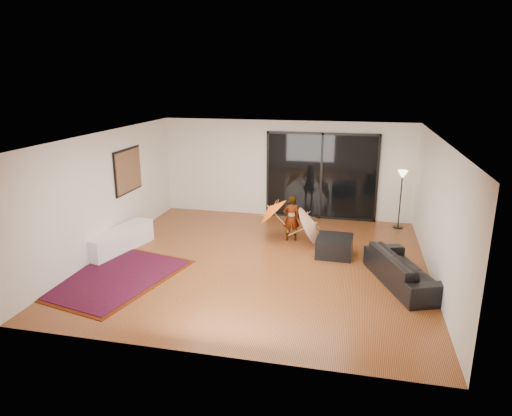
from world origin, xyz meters
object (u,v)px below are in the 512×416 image
(ottoman, at_px, (334,246))
(child, at_px, (291,218))
(sofa, at_px, (405,269))
(media_console, at_px, (120,240))

(ottoman, xyz_separation_m, child, (-1.09, 0.78, 0.34))
(sofa, bearing_deg, ottoman, 28.18)
(sofa, bearing_deg, media_console, 64.61)
(media_console, bearing_deg, sofa, 9.29)
(sofa, relative_size, child, 1.88)
(media_console, distance_m, sofa, 6.21)
(media_console, xyz_separation_m, ottoman, (4.81, 0.76, -0.04))
(media_console, distance_m, ottoman, 4.87)
(media_console, relative_size, ottoman, 2.40)
(ottoman, height_order, child, child)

